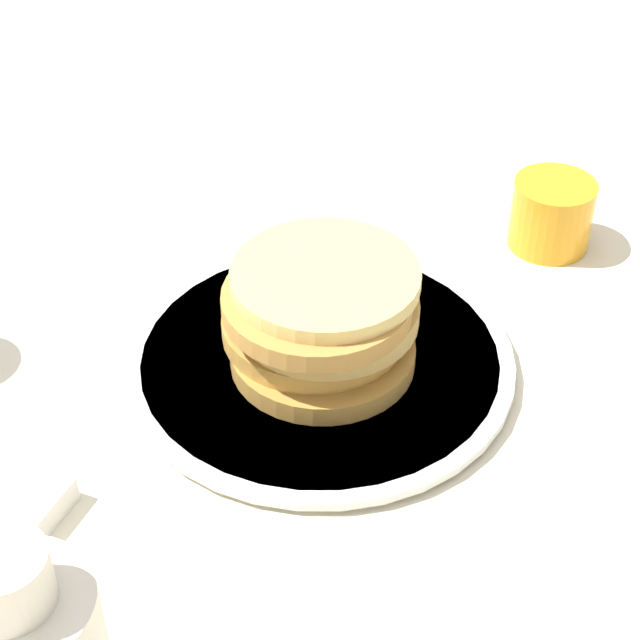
% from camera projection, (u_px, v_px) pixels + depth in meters
% --- Properties ---
extents(ground_plane, '(4.00, 4.00, 0.00)m').
position_uv_depth(ground_plane, '(341.00, 366.00, 0.82)').
color(ground_plane, beige).
extents(plate, '(0.29, 0.29, 0.01)m').
position_uv_depth(plate, '(320.00, 361.00, 0.81)').
color(plate, silver).
rests_on(plate, ground_plane).
extents(pancake_stack, '(0.15, 0.15, 0.08)m').
position_uv_depth(pancake_stack, '(320.00, 317.00, 0.78)').
color(pancake_stack, '#B78438').
rests_on(pancake_stack, plate).
extents(juice_glass, '(0.07, 0.07, 0.06)m').
position_uv_depth(juice_glass, '(552.00, 214.00, 0.92)').
color(juice_glass, orange).
rests_on(juice_glass, ground_plane).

